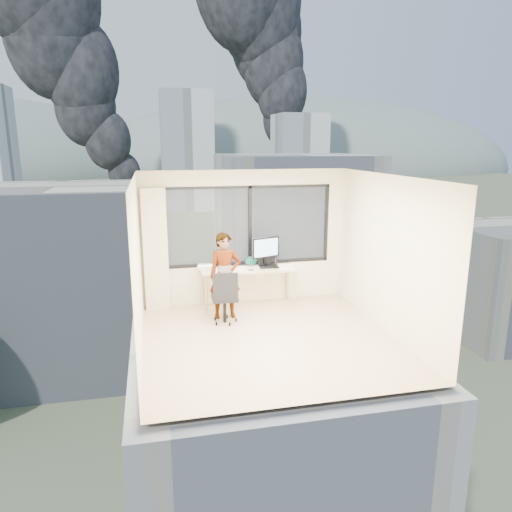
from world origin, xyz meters
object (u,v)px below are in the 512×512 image
object	(u,v)px
desk	(249,287)
chair	(224,296)
game_console	(206,267)
handbag	(251,261)
person	(225,276)
monitor	(266,252)
laptop	(269,261)

from	to	relation	value
desk	chair	xyz separation A→B (m)	(-0.59, -0.77, 0.11)
game_console	handbag	xyz separation A→B (m)	(0.89, 0.03, 0.06)
game_console	chair	bearing A→B (deg)	-66.09
desk	handbag	size ratio (longest dim) A/B	7.39
chair	handbag	distance (m)	1.25
person	handbag	xyz separation A→B (m)	(0.63, 0.71, 0.07)
person	handbag	distance (m)	0.95
monitor	game_console	distance (m)	1.19
desk	monitor	size ratio (longest dim) A/B	3.06
laptop	handbag	size ratio (longest dim) A/B	1.60
chair	monitor	size ratio (longest dim) A/B	1.66
person	game_console	distance (m)	0.73
monitor	handbag	world-z (taller)	monitor
chair	desk	bearing A→B (deg)	54.62
person	monitor	size ratio (longest dim) A/B	2.64
chair	laptop	bearing A→B (deg)	40.65
chair	monitor	bearing A→B (deg)	43.84
chair	handbag	xyz separation A→B (m)	(0.68, 0.98, 0.36)
monitor	laptop	xyz separation A→B (m)	(0.05, -0.05, -0.18)
person	laptop	size ratio (longest dim) A/B	3.98
monitor	laptop	size ratio (longest dim) A/B	1.51
monitor	laptop	bearing A→B (deg)	-60.35
monitor	handbag	size ratio (longest dim) A/B	2.42
laptop	handbag	distance (m)	0.36
desk	handbag	bearing A→B (deg)	65.78
person	handbag	bearing A→B (deg)	48.64
laptop	game_console	bearing A→B (deg)	175.10
desk	monitor	world-z (taller)	monitor
monitor	desk	bearing A→B (deg)	173.58
person	handbag	size ratio (longest dim) A/B	6.38
desk	game_console	size ratio (longest dim) A/B	6.11
desk	person	bearing A→B (deg)	-136.92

